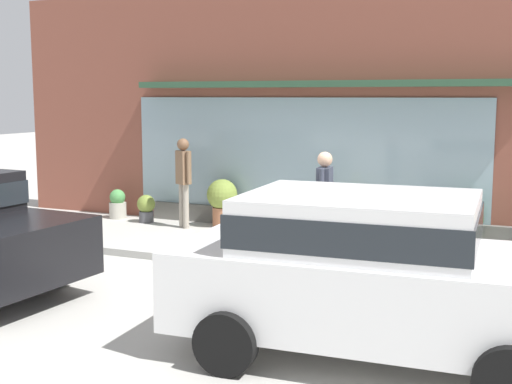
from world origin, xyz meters
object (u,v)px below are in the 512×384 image
pedestrian_passerby (183,176)px  potted_plant_window_center (338,220)px  fire_hydrant (281,229)px  pedestrian_with_handbag (324,198)px  potted_plant_corner_tall (222,199)px  parked_car_white (372,267)px  potted_plant_window_right (379,221)px  potted_plant_trailing_edge (146,207)px  potted_plant_by_entrance (118,204)px  potted_plant_window_left (464,222)px

pedestrian_passerby → potted_plant_window_center: 3.17m
pedestrian_passerby → fire_hydrant: bearing=179.2°
pedestrian_with_handbag → potted_plant_corner_tall: (-2.78, 2.05, -0.47)m
potted_plant_window_center → potted_plant_corner_tall: 2.46m
parked_car_white → potted_plant_window_right: parked_car_white is taller
potted_plant_corner_tall → potted_plant_trailing_edge: 1.68m
pedestrian_passerby → parked_car_white: pedestrian_passerby is taller
potted_plant_window_center → potted_plant_by_entrance: (-4.91, 0.12, -0.04)m
potted_plant_window_center → potted_plant_trailing_edge: (-4.09, -0.03, -0.03)m
potted_plant_window_center → potted_plant_by_entrance: 4.91m
pedestrian_passerby → potted_plant_window_center: size_ratio=2.58×
potted_plant_window_right → potted_plant_trailing_edge: bearing=178.4°
pedestrian_with_handbag → parked_car_white: size_ratio=0.42×
pedestrian_passerby → potted_plant_window_right: (3.89, 0.06, -0.62)m
potted_plant_window_left → potted_plant_by_entrance: (-7.09, -0.11, -0.14)m
fire_hydrant → parked_car_white: parked_car_white is taller
pedestrian_passerby → potted_plant_by_entrance: pedestrian_passerby is taller
potted_plant_trailing_edge → potted_plant_window_right: potted_plant_window_right is taller
potted_plant_window_left → parked_car_white: bearing=-92.1°
pedestrian_with_handbag → parked_car_white: 3.84m
parked_car_white → potted_plant_window_center: bearing=106.9°
parked_car_white → fire_hydrant: bearing=120.2°
parked_car_white → potted_plant_corner_tall: size_ratio=4.33×
potted_plant_window_center → pedestrian_passerby: bearing=-175.7°
pedestrian_passerby → potted_plant_window_right: pedestrian_passerby is taller
fire_hydrant → potted_plant_trailing_edge: 4.03m
potted_plant_corner_tall → parked_car_white: bearing=-51.3°
potted_plant_corner_tall → potted_plant_window_right: potted_plant_corner_tall is taller
parked_car_white → potted_plant_corner_tall: (-4.42, 5.52, -0.37)m
potted_plant_window_left → potted_plant_window_right: (-1.38, -0.40, -0.01)m
pedestrian_with_handbag → potted_plant_trailing_edge: pedestrian_with_handbag is taller
pedestrian_with_handbag → potted_plant_window_center: pedestrian_with_handbag is taller
pedestrian_passerby → potted_plant_window_left: size_ratio=2.14×
pedestrian_passerby → potted_plant_by_entrance: (-1.82, 0.36, -0.74)m
potted_plant_trailing_edge → potted_plant_window_right: (4.89, -0.14, 0.11)m
fire_hydrant → pedestrian_with_handbag: bearing=-11.1°
potted_plant_window_center → potted_plant_window_left: 2.20m
fire_hydrant → pedestrian_with_handbag: 0.97m
pedestrian_with_handbag → potted_plant_window_center: bearing=-175.9°
pedestrian_with_handbag → parked_car_white: (1.64, -3.47, -0.11)m
fire_hydrant → potted_plant_window_right: fire_hydrant is taller
fire_hydrant → potted_plant_window_left: fire_hydrant is taller
potted_plant_window_left → potted_plant_by_entrance: bearing=-179.1°
parked_car_white → potted_plant_window_center: size_ratio=6.03×
potted_plant_window_center → potted_plant_trailing_edge: bearing=-179.5°
pedestrian_with_handbag → pedestrian_passerby: size_ratio=0.99×
potted_plant_by_entrance → potted_plant_corner_tall: 2.48m
potted_plant_trailing_edge → potted_plant_window_left: bearing=2.4°
pedestrian_passerby → potted_plant_trailing_edge: 1.26m
fire_hydrant → potted_plant_window_center: fire_hydrant is taller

